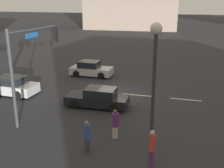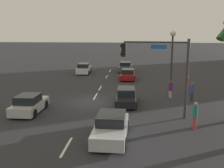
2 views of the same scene
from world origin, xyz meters
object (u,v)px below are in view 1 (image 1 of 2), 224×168
object	(u,v)px
traffic_signal	(30,57)
pedestrian_1	(87,136)
car_0	(98,98)
pedestrian_2	(115,123)
streetlamp	(155,63)
car_2	(91,69)
car_5	(10,86)
pedestrian_0	(152,147)

from	to	relation	value
traffic_signal	pedestrian_1	world-z (taller)	traffic_signal
car_0	pedestrian_2	size ratio (longest dim) A/B	2.61
car_0	streetlamp	bearing A→B (deg)	134.47
car_2	pedestrian_1	bearing A→B (deg)	108.76
car_5	pedestrian_0	xyz separation A→B (m)	(-12.01, 6.77, 0.27)
pedestrian_1	car_0	bearing A→B (deg)	-76.91
streetlamp	pedestrian_2	world-z (taller)	streetlamp
streetlamp	traffic_signal	bearing A→B (deg)	-12.62
pedestrian_0	car_2	bearing A→B (deg)	-60.39
car_0	car_2	bearing A→B (deg)	-67.00
car_0	pedestrian_2	bearing A→B (deg)	119.44
car_5	pedestrian_2	bearing A→B (deg)	154.07
pedestrian_0	pedestrian_1	bearing A→B (deg)	-4.41
car_2	pedestrian_2	distance (m)	12.68
pedestrian_2	car_2	bearing A→B (deg)	-64.63
pedestrian_0	pedestrian_2	world-z (taller)	pedestrian_0
car_2	car_0	bearing A→B (deg)	113.00
car_2	pedestrian_0	size ratio (longest dim) A/B	2.31
car_5	pedestrian_1	bearing A→B (deg)	143.59
car_5	pedestrian_0	distance (m)	13.78
car_0	car_5	xyz separation A→B (m)	(7.48, -0.68, 0.04)
car_0	traffic_signal	distance (m)	5.38
car_5	pedestrian_0	bearing A→B (deg)	150.60
car_0	pedestrian_2	xyz separation A→B (m)	(-2.30, 4.08, 0.25)
car_0	traffic_signal	xyz separation A→B (m)	(3.36, 2.65, 3.26)
car_2	car_5	world-z (taller)	car_2
pedestrian_0	pedestrian_2	xyz separation A→B (m)	(2.22, -2.01, -0.06)
car_5	pedestrian_1	xyz separation A→B (m)	(-8.84, 6.52, 0.22)
car_0	pedestrian_1	distance (m)	6.01
car_5	streetlamp	size ratio (longest dim) A/B	0.72
car_2	traffic_signal	world-z (taller)	traffic_signal
pedestrian_2	pedestrian_1	bearing A→B (deg)	61.88
car_0	pedestrian_2	world-z (taller)	pedestrian_2
car_0	pedestrian_1	bearing A→B (deg)	103.09
car_2	pedestrian_0	bearing A→B (deg)	119.61
car_5	pedestrian_0	size ratio (longest dim) A/B	2.59
car_5	streetlamp	distance (m)	13.32
streetlamp	pedestrian_0	xyz separation A→B (m)	(-0.24, 1.73, -3.42)
streetlamp	car_5	bearing A→B (deg)	-23.18
pedestrian_1	traffic_signal	bearing A→B (deg)	-34.09
car_2	pedestrian_2	xyz separation A→B (m)	(-5.43, 11.45, 0.21)
traffic_signal	pedestrian_1	size ratio (longest dim) A/B	3.40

